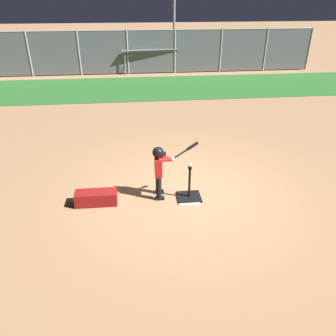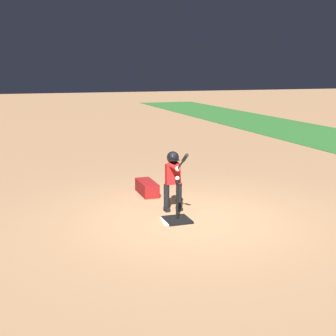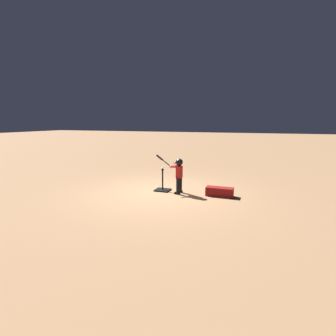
{
  "view_description": "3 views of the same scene",
  "coord_description": "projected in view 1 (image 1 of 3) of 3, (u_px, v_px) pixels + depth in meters",
  "views": [
    {
      "loc": [
        -1.1,
        -5.92,
        3.83
      ],
      "look_at": [
        -0.48,
        -0.31,
        0.78
      ],
      "focal_mm": 35.0,
      "sensor_mm": 36.0,
      "label": 1
    },
    {
      "loc": [
        7.42,
        -2.92,
        2.66
      ],
      "look_at": [
        -0.22,
        -0.33,
        0.93
      ],
      "focal_mm": 50.0,
      "sensor_mm": 36.0,
      "label": 2
    },
    {
      "loc": [
        -3.17,
        7.77,
        2.33
      ],
      "look_at": [
        -0.25,
        -0.15,
        0.8
      ],
      "focal_mm": 28.0,
      "sensor_mm": 36.0,
      "label": 3
    }
  ],
  "objects": [
    {
      "name": "baseball",
      "position": [
        190.0,
        165.0,
        6.53
      ],
      "size": [
        0.07,
        0.07,
        0.07
      ],
      "primitive_type": "sphere",
      "color": "white",
      "rests_on": "batting_tee"
    },
    {
      "name": "bleachers_far_left",
      "position": [
        148.0,
        58.0,
        18.06
      ],
      "size": [
        3.13,
        2.78,
        1.25
      ],
      "color": "gray",
      "rests_on": "ground_plane"
    },
    {
      "name": "home_plate",
      "position": [
        189.0,
        199.0,
        6.85
      ],
      "size": [
        0.49,
        0.49,
        0.02
      ],
      "primitive_type": "cube",
      "rotation": [
        0.0,
        0.0,
        -0.13
      ],
      "color": "white",
      "rests_on": "ground_plane"
    },
    {
      "name": "equipment_bag",
      "position": [
        96.0,
        198.0,
        6.65
      ],
      "size": [
        0.84,
        0.33,
        0.28
      ],
      "primitive_type": "cube",
      "rotation": [
        0.0,
        0.0,
        -0.01
      ],
      "color": "maroon",
      "rests_on": "ground_plane"
    },
    {
      "name": "batting_tee",
      "position": [
        189.0,
        194.0,
        6.86
      ],
      "size": [
        0.49,
        0.44,
        0.74
      ],
      "color": "black",
      "rests_on": "ground_plane"
    },
    {
      "name": "bleachers_far_right",
      "position": [
        19.0,
        58.0,
        17.78
      ],
      "size": [
        3.39,
        2.66,
        1.32
      ],
      "color": "gray",
      "rests_on": "ground_plane"
    },
    {
      "name": "batter_child",
      "position": [
        160.0,
        166.0,
        6.62
      ],
      "size": [
        0.92,
        0.36,
        1.24
      ],
      "color": "black",
      "rests_on": "ground_plane"
    },
    {
      "name": "ground_plane",
      "position": [
        188.0,
        192.0,
        7.1
      ],
      "size": [
        90.0,
        90.0,
        0.0
      ],
      "primitive_type": "plane",
      "color": "#99704C"
    },
    {
      "name": "backstop_fence",
      "position": [
        151.0,
        51.0,
        16.9
      ],
      "size": [
        17.23,
        0.08,
        2.19
      ],
      "color": "#9E9EA3",
      "rests_on": "ground_plane"
    },
    {
      "name": "bleachers_center",
      "position": [
        262.0,
        56.0,
        19.68
      ],
      "size": [
        3.25,
        1.99,
        0.95
      ],
      "color": "gray",
      "rests_on": "ground_plane"
    },
    {
      "name": "grass_outfield_strip",
      "position": [
        156.0,
        87.0,
        14.85
      ],
      "size": [
        56.0,
        4.24,
        0.02
      ],
      "primitive_type": "cube",
      "color": "#286026",
      "rests_on": "ground_plane"
    }
  ]
}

